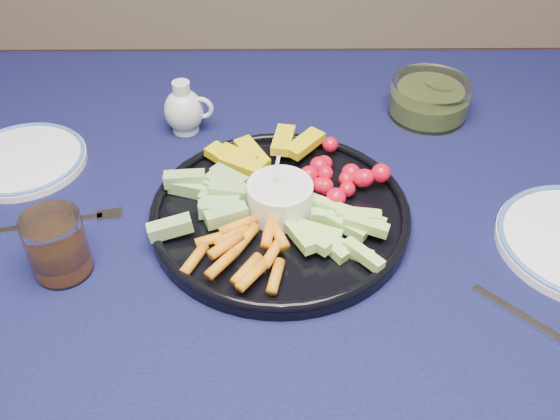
{
  "coord_description": "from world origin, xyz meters",
  "views": [
    {
      "loc": [
        0.03,
        -0.57,
        1.31
      ],
      "look_at": [
        0.04,
        0.05,
        0.76
      ],
      "focal_mm": 40.0,
      "sensor_mm": 36.0,
      "label": 1
    }
  ],
  "objects_px": {
    "juice_tumbler": "(58,248)",
    "dining_table": "(252,292)",
    "crudite_platter": "(278,209)",
    "pickle_bowl": "(429,100)",
    "side_plate_extra": "(23,160)",
    "creamer_pitcher": "(184,110)"
  },
  "relations": [
    {
      "from": "juice_tumbler",
      "to": "dining_table",
      "type": "bearing_deg",
      "value": 9.4
    },
    {
      "from": "dining_table",
      "to": "crudite_platter",
      "type": "distance_m",
      "value": 0.12
    },
    {
      "from": "pickle_bowl",
      "to": "side_plate_extra",
      "type": "height_order",
      "value": "pickle_bowl"
    },
    {
      "from": "pickle_bowl",
      "to": "creamer_pitcher",
      "type": "bearing_deg",
      "value": -173.91
    },
    {
      "from": "creamer_pitcher",
      "to": "juice_tumbler",
      "type": "xyz_separation_m",
      "value": [
        -0.12,
        -0.3,
        -0.0
      ]
    },
    {
      "from": "dining_table",
      "to": "creamer_pitcher",
      "type": "distance_m",
      "value": 0.31
    },
    {
      "from": "creamer_pitcher",
      "to": "juice_tumbler",
      "type": "height_order",
      "value": "creamer_pitcher"
    },
    {
      "from": "crudite_platter",
      "to": "juice_tumbler",
      "type": "xyz_separation_m",
      "value": [
        -0.26,
        -0.09,
        0.02
      ]
    },
    {
      "from": "crudite_platter",
      "to": "pickle_bowl",
      "type": "xyz_separation_m",
      "value": [
        0.25,
        0.26,
        0.01
      ]
    },
    {
      "from": "crudite_platter",
      "to": "juice_tumbler",
      "type": "relative_size",
      "value": 4.1
    },
    {
      "from": "crudite_platter",
      "to": "side_plate_extra",
      "type": "distance_m",
      "value": 0.4
    },
    {
      "from": "juice_tumbler",
      "to": "side_plate_extra",
      "type": "height_order",
      "value": "juice_tumbler"
    },
    {
      "from": "crudite_platter",
      "to": "creamer_pitcher",
      "type": "xyz_separation_m",
      "value": [
        -0.14,
        0.21,
        0.02
      ]
    },
    {
      "from": "dining_table",
      "to": "juice_tumbler",
      "type": "relative_size",
      "value": 19.87
    },
    {
      "from": "dining_table",
      "to": "side_plate_extra",
      "type": "xyz_separation_m",
      "value": [
        -0.34,
        0.18,
        0.1
      ]
    },
    {
      "from": "creamer_pitcher",
      "to": "crudite_platter",
      "type": "bearing_deg",
      "value": -56.04
    },
    {
      "from": "dining_table",
      "to": "creamer_pitcher",
      "type": "bearing_deg",
      "value": 112.18
    },
    {
      "from": "dining_table",
      "to": "pickle_bowl",
      "type": "relative_size",
      "value": 13.05
    },
    {
      "from": "dining_table",
      "to": "crudite_platter",
      "type": "bearing_deg",
      "value": 53.59
    },
    {
      "from": "dining_table",
      "to": "juice_tumbler",
      "type": "height_order",
      "value": "juice_tumbler"
    },
    {
      "from": "pickle_bowl",
      "to": "side_plate_extra",
      "type": "bearing_deg",
      "value": -168.31
    },
    {
      "from": "pickle_bowl",
      "to": "dining_table",
      "type": "bearing_deg",
      "value": -132.73
    }
  ]
}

